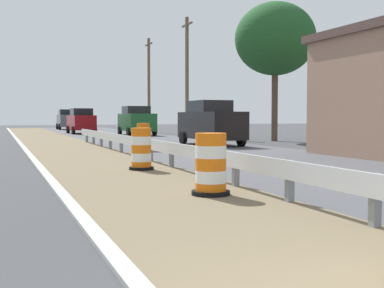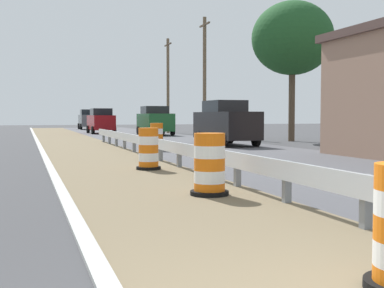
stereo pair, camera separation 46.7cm
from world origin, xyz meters
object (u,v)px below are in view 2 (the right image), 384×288
(car_trailing_near_lane, at_px, (226,123))
(car_mid_far_lane, at_px, (155,121))
(traffic_barrel_far, at_px, (157,138))
(traffic_barrel_mid, at_px, (149,151))
(traffic_barrel_close, at_px, (209,167))
(car_lead_near_lane, at_px, (101,121))
(utility_pole_mid, at_px, (205,75))
(utility_pole_far, at_px, (168,84))
(car_lead_far_lane, at_px, (88,119))

(car_trailing_near_lane, distance_m, car_mid_far_lane, 14.02)
(traffic_barrel_far, height_order, car_trailing_near_lane, car_trailing_near_lane)
(traffic_barrel_mid, distance_m, car_trailing_near_lane, 11.70)
(traffic_barrel_close, xyz_separation_m, car_mid_far_lane, (6.14, 28.56, 0.57))
(car_lead_near_lane, distance_m, car_mid_far_lane, 5.82)
(car_trailing_near_lane, bearing_deg, utility_pole_mid, 165.19)
(utility_pole_mid, relative_size, utility_pole_far, 1.01)
(traffic_barrel_far, bearing_deg, utility_pole_mid, 61.57)
(car_lead_near_lane, relative_size, utility_pole_mid, 0.54)
(traffic_barrel_far, bearing_deg, traffic_barrel_close, -99.71)
(traffic_barrel_mid, xyz_separation_m, car_lead_near_lane, (2.78, 28.63, 0.51))
(car_mid_far_lane, height_order, utility_pole_mid, utility_pole_mid)
(traffic_barrel_close, relative_size, traffic_barrel_far, 0.99)
(traffic_barrel_mid, height_order, traffic_barrel_far, traffic_barrel_far)
(traffic_barrel_close, distance_m, utility_pole_mid, 25.12)
(car_lead_far_lane, bearing_deg, utility_pole_far, -159.27)
(traffic_barrel_far, xyz_separation_m, car_mid_far_lane, (4.10, 16.63, 0.56))
(traffic_barrel_close, bearing_deg, car_mid_far_lane, 77.86)
(traffic_barrel_mid, bearing_deg, utility_pole_far, 73.43)
(traffic_barrel_far, xyz_separation_m, car_lead_near_lane, (0.71, 21.36, 0.50))
(traffic_barrel_mid, bearing_deg, car_lead_near_lane, 84.45)
(traffic_barrel_close, xyz_separation_m, traffic_barrel_far, (2.04, 11.93, 0.01))
(traffic_barrel_mid, height_order, car_lead_near_lane, car_lead_near_lane)
(car_lead_far_lane, xyz_separation_m, car_mid_far_lane, (2.86, -18.02, 0.03))
(traffic_barrel_mid, distance_m, utility_pole_far, 29.38)
(traffic_barrel_mid, bearing_deg, car_trailing_near_lane, 57.75)
(car_lead_near_lane, distance_m, utility_pole_mid, 11.72)
(car_trailing_near_lane, height_order, utility_pole_far, utility_pole_far)
(utility_pole_mid, bearing_deg, car_trailing_near_lane, -103.07)
(traffic_barrel_mid, height_order, car_trailing_near_lane, car_trailing_near_lane)
(utility_pole_far, bearing_deg, utility_pole_mid, -90.11)
(car_trailing_near_lane, relative_size, utility_pole_far, 0.58)
(car_lead_far_lane, relative_size, utility_pole_far, 0.55)
(car_trailing_near_lane, distance_m, car_lead_far_lane, 32.17)
(car_lead_near_lane, xyz_separation_m, utility_pole_far, (5.53, -0.68, 3.08))
(traffic_barrel_close, bearing_deg, traffic_barrel_mid, 90.36)
(traffic_barrel_close, relative_size, traffic_barrel_mid, 1.01)
(car_mid_far_lane, bearing_deg, traffic_barrel_far, -13.66)
(traffic_barrel_far, relative_size, car_mid_far_lane, 0.26)
(car_trailing_near_lane, bearing_deg, car_lead_near_lane, -171.31)
(car_mid_far_lane, relative_size, utility_pole_mid, 0.54)
(traffic_barrel_mid, xyz_separation_m, utility_pole_far, (8.32, 27.95, 3.59))
(car_lead_near_lane, height_order, utility_pole_far, utility_pole_far)
(car_mid_far_lane, xyz_separation_m, utility_pole_far, (2.15, 4.05, 3.02))
(traffic_barrel_close, bearing_deg, traffic_barrel_far, 80.29)
(car_trailing_near_lane, distance_m, utility_pole_far, 18.43)
(traffic_barrel_far, height_order, car_lead_far_lane, car_lead_far_lane)
(car_lead_near_lane, bearing_deg, traffic_barrel_far, 177.06)
(traffic_barrel_far, bearing_deg, utility_pole_far, 73.19)
(traffic_barrel_close, height_order, utility_pole_far, utility_pole_far)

